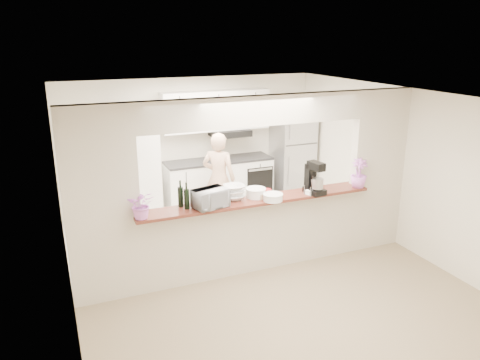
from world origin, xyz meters
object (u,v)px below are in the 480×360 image
stand_mixer (314,179)px  person (219,179)px  toaster_oven (210,198)px  refrigerator (292,157)px

stand_mixer → person: person is taller
stand_mixer → person: (-0.71, 1.99, -0.48)m
toaster_oven → stand_mixer: stand_mixer is taller
toaster_oven → stand_mixer: size_ratio=0.95×
stand_mixer → toaster_oven: bearing=178.7°
refrigerator → person: refrigerator is taller
refrigerator → stand_mixer: size_ratio=3.66×
stand_mixer → person: size_ratio=0.28×
person → toaster_oven: bearing=106.5°
refrigerator → person: (-1.91, -0.79, -0.03)m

